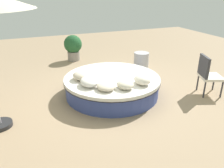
{
  "coord_description": "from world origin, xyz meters",
  "views": [
    {
      "loc": [
        4.74,
        -1.89,
        2.49
      ],
      "look_at": [
        0.0,
        0.0,
        0.28
      ],
      "focal_mm": 36.12,
      "sensor_mm": 36.0,
      "label": 1
    }
  ],
  "objects_px": {
    "throw_pillow_3": "(125,84)",
    "throw_pillow_0": "(81,75)",
    "throw_pillow_2": "(106,86)",
    "round_bed": "(112,85)",
    "throw_pillow_4": "(142,80)",
    "throw_pillow_1": "(89,82)",
    "planter": "(73,46)",
    "patio_chair": "(208,73)",
    "side_table": "(141,60)"
  },
  "relations": [
    {
      "from": "throw_pillow_3",
      "to": "throw_pillow_0",
      "type": "bearing_deg",
      "value": -137.96
    },
    {
      "from": "throw_pillow_0",
      "to": "throw_pillow_2",
      "type": "xyz_separation_m",
      "value": [
        0.75,
        0.36,
        -0.03
      ]
    },
    {
      "from": "round_bed",
      "to": "throw_pillow_4",
      "type": "xyz_separation_m",
      "value": [
        0.66,
        0.47,
        0.34
      ]
    },
    {
      "from": "throw_pillow_1",
      "to": "throw_pillow_2",
      "type": "height_order",
      "value": "throw_pillow_1"
    },
    {
      "from": "throw_pillow_2",
      "to": "planter",
      "type": "distance_m",
      "value": 3.79
    },
    {
      "from": "throw_pillow_1",
      "to": "patio_chair",
      "type": "distance_m",
      "value": 2.9
    },
    {
      "from": "patio_chair",
      "to": "side_table",
      "type": "distance_m",
      "value": 2.47
    },
    {
      "from": "round_bed",
      "to": "throw_pillow_4",
      "type": "height_order",
      "value": "throw_pillow_4"
    },
    {
      "from": "throw_pillow_0",
      "to": "patio_chair",
      "type": "distance_m",
      "value": 3.08
    },
    {
      "from": "planter",
      "to": "side_table",
      "type": "xyz_separation_m",
      "value": [
        1.59,
        1.92,
        -0.27
      ]
    },
    {
      "from": "throw_pillow_4",
      "to": "throw_pillow_0",
      "type": "bearing_deg",
      "value": -122.92
    },
    {
      "from": "patio_chair",
      "to": "planter",
      "type": "xyz_separation_m",
      "value": [
        -3.99,
        -2.43,
        -0.04
      ]
    },
    {
      "from": "side_table",
      "to": "throw_pillow_3",
      "type": "bearing_deg",
      "value": -35.77
    },
    {
      "from": "throw_pillow_4",
      "to": "planter",
      "type": "xyz_separation_m",
      "value": [
        -3.83,
        -0.72,
        -0.06
      ]
    },
    {
      "from": "round_bed",
      "to": "throw_pillow_2",
      "type": "relative_size",
      "value": 5.31
    },
    {
      "from": "throw_pillow_0",
      "to": "throw_pillow_3",
      "type": "relative_size",
      "value": 1.02
    },
    {
      "from": "round_bed",
      "to": "throw_pillow_0",
      "type": "relative_size",
      "value": 5.63
    },
    {
      "from": "throw_pillow_2",
      "to": "planter",
      "type": "height_order",
      "value": "planter"
    },
    {
      "from": "round_bed",
      "to": "throw_pillow_3",
      "type": "relative_size",
      "value": 5.76
    },
    {
      "from": "planter",
      "to": "throw_pillow_0",
      "type": "bearing_deg",
      "value": -9.32
    },
    {
      "from": "throw_pillow_1",
      "to": "planter",
      "type": "relative_size",
      "value": 0.54
    },
    {
      "from": "planter",
      "to": "throw_pillow_2",
      "type": "bearing_deg",
      "value": -2.15
    },
    {
      "from": "round_bed",
      "to": "throw_pillow_4",
      "type": "distance_m",
      "value": 0.87
    },
    {
      "from": "throw_pillow_0",
      "to": "patio_chair",
      "type": "relative_size",
      "value": 0.43
    },
    {
      "from": "throw_pillow_0",
      "to": "patio_chair",
      "type": "bearing_deg",
      "value": 72.04
    },
    {
      "from": "side_table",
      "to": "throw_pillow_1",
      "type": "bearing_deg",
      "value": -51.33
    },
    {
      "from": "throw_pillow_1",
      "to": "patio_chair",
      "type": "relative_size",
      "value": 0.51
    },
    {
      "from": "round_bed",
      "to": "side_table",
      "type": "xyz_separation_m",
      "value": [
        -1.58,
        1.68,
        0.01
      ]
    },
    {
      "from": "throw_pillow_3",
      "to": "planter",
      "type": "xyz_separation_m",
      "value": [
        -3.89,
        -0.27,
        -0.04
      ]
    },
    {
      "from": "round_bed",
      "to": "side_table",
      "type": "bearing_deg",
      "value": 133.24
    },
    {
      "from": "round_bed",
      "to": "planter",
      "type": "bearing_deg",
      "value": -175.57
    },
    {
      "from": "round_bed",
      "to": "throw_pillow_3",
      "type": "distance_m",
      "value": 0.79
    },
    {
      "from": "patio_chair",
      "to": "throw_pillow_0",
      "type": "bearing_deg",
      "value": -87.44
    },
    {
      "from": "throw_pillow_0",
      "to": "throw_pillow_1",
      "type": "height_order",
      "value": "throw_pillow_0"
    },
    {
      "from": "throw_pillow_1",
      "to": "side_table",
      "type": "xyz_separation_m",
      "value": [
        -1.87,
        2.34,
        -0.31
      ]
    },
    {
      "from": "round_bed",
      "to": "throw_pillow_1",
      "type": "xyz_separation_m",
      "value": [
        0.29,
        -0.66,
        0.32
      ]
    },
    {
      "from": "round_bed",
      "to": "throw_pillow_2",
      "type": "bearing_deg",
      "value": -32.13
    },
    {
      "from": "throw_pillow_0",
      "to": "throw_pillow_1",
      "type": "relative_size",
      "value": 0.84
    },
    {
      "from": "throw_pillow_3",
      "to": "side_table",
      "type": "height_order",
      "value": "throw_pillow_3"
    },
    {
      "from": "throw_pillow_3",
      "to": "side_table",
      "type": "xyz_separation_m",
      "value": [
        -2.3,
        1.66,
        -0.31
      ]
    },
    {
      "from": "throw_pillow_0",
      "to": "throw_pillow_4",
      "type": "height_order",
      "value": "throw_pillow_4"
    },
    {
      "from": "throw_pillow_1",
      "to": "patio_chair",
      "type": "bearing_deg",
      "value": 79.53
    },
    {
      "from": "patio_chair",
      "to": "round_bed",
      "type": "bearing_deg",
      "value": -90.06
    },
    {
      "from": "throw_pillow_0",
      "to": "side_table",
      "type": "relative_size",
      "value": 0.84
    },
    {
      "from": "throw_pillow_4",
      "to": "throw_pillow_1",
      "type": "bearing_deg",
      "value": -107.74
    },
    {
      "from": "throw_pillow_1",
      "to": "planter",
      "type": "bearing_deg",
      "value": 173.15
    },
    {
      "from": "throw_pillow_2",
      "to": "planter",
      "type": "relative_size",
      "value": 0.48
    },
    {
      "from": "throw_pillow_4",
      "to": "planter",
      "type": "bearing_deg",
      "value": -169.41
    },
    {
      "from": "throw_pillow_3",
      "to": "side_table",
      "type": "relative_size",
      "value": 0.82
    },
    {
      "from": "throw_pillow_1",
      "to": "throw_pillow_4",
      "type": "distance_m",
      "value": 1.19
    }
  ]
}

